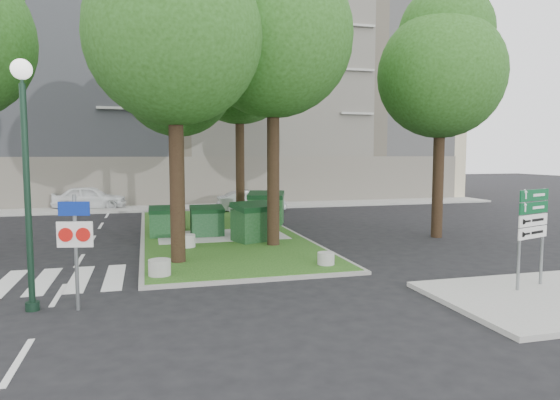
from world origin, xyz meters
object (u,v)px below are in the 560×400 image
object	(u,v)px
car_white	(90,198)
dumpster_d	(266,208)
tree_street_right	(443,63)
street_lamp	(25,155)
dumpster_a	(166,222)
tree_median_near_right	(275,22)
bollard_left	(160,267)
tree_median_mid	(179,68)
bollard_right	(326,258)
directional_sign	(532,222)
litter_bin	(243,217)
bollard_mid	(187,241)
dumpster_b	(207,221)
tree_median_near_left	(177,19)
dumpster_c	(255,222)
car_silver	(251,201)
traffic_sign_pole	(75,236)
tree_median_far	(241,54)

from	to	relation	value
car_white	dumpster_d	bearing A→B (deg)	-132.77
tree_street_right	car_white	world-z (taller)	tree_street_right
street_lamp	dumpster_a	bearing A→B (deg)	69.50
tree_median_near_right	dumpster_a	distance (m)	8.66
tree_median_near_right	bollard_left	bearing A→B (deg)	-138.71
tree_median_mid	bollard_right	world-z (taller)	tree_median_mid
tree_median_near_right	dumpster_d	xyz separation A→B (m)	(0.91, 5.22, -7.13)
street_lamp	directional_sign	world-z (taller)	street_lamp
tree_median_near_right	tree_median_mid	size ratio (longest dim) A/B	1.15
litter_bin	tree_median_near_right	bearing A→B (deg)	-87.91
tree_median_mid	bollard_mid	xyz separation A→B (m)	(-0.15, -4.22, -6.64)
tree_street_right	dumpster_b	size ratio (longest dim) A/B	7.66
tree_median_near_left	dumpster_c	xyz separation A→B (m)	(2.94, 2.91, -6.49)
dumpster_a	tree_median_near_left	bearing A→B (deg)	-85.46
tree_median_mid	dumpster_b	xyz separation A→B (m)	(0.84, -1.97, -6.28)
tree_median_near_left	dumpster_d	bearing A→B (deg)	58.59
bollard_left	dumpster_b	bearing A→B (deg)	71.90
tree_street_right	dumpster_c	xyz separation A→B (m)	(-7.56, 0.41, -6.16)
dumpster_b	street_lamp	size ratio (longest dim) A/B	0.25
tree_median_near_right	bollard_mid	bearing A→B (deg)	174.95
dumpster_d	tree_median_near_left	bearing A→B (deg)	-101.58
bollard_mid	car_silver	size ratio (longest dim) A/B	0.16
dumpster_a	bollard_left	distance (m)	6.49
traffic_sign_pole	dumpster_b	bearing A→B (deg)	77.28
tree_median_far	car_silver	bearing A→B (deg)	70.60
tree_median_near_left	bollard_mid	world-z (taller)	tree_median_near_left
dumpster_b	bollard_right	distance (m)	6.76
tree_median_near_right	car_silver	xyz separation A→B (m)	(1.41, 10.94, -7.34)
tree_street_right	directional_sign	world-z (taller)	tree_street_right
dumpster_b	traffic_sign_pole	distance (m)	9.34
street_lamp	tree_median_near_left	bearing A→B (deg)	47.17
tree_median_far	car_white	distance (m)	13.31
car_silver	tree_median_near_left	bearing A→B (deg)	159.27
tree_median_near_right	car_silver	world-z (taller)	tree_median_near_right
tree_street_right	dumpster_c	world-z (taller)	tree_street_right
tree_median_mid	car_silver	distance (m)	10.05
tree_median_mid	dumpster_d	xyz separation A→B (m)	(3.91, 0.72, -6.12)
bollard_left	directional_sign	bearing A→B (deg)	-22.33
dumpster_c	bollard_right	distance (m)	4.71
street_lamp	traffic_sign_pole	world-z (taller)	street_lamp
dumpster_d	directional_sign	xyz separation A→B (m)	(3.67, -12.50, 0.87)
bollard_right	litter_bin	distance (m)	8.78
tree_median_far	tree_street_right	bearing A→B (deg)	-45.83
dumpster_d	bollard_left	world-z (taller)	dumpster_d
tree_median_far	tree_median_near_left	bearing A→B (deg)	-111.28
tree_median_near_left	car_silver	size ratio (longest dim) A/B	2.70
tree_median_near_left	litter_bin	world-z (taller)	tree_median_near_left
dumpster_d	litter_bin	size ratio (longest dim) A/B	2.80
tree_median_mid	traffic_sign_pole	bearing A→B (deg)	-105.95
dumpster_d	bollard_right	bearing A→B (deg)	-72.11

